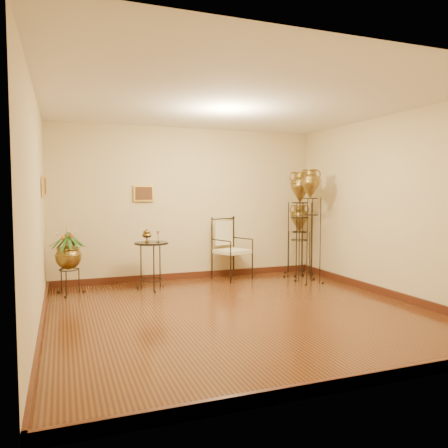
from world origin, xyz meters
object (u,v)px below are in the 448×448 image
object	(u,v)px
amphora_tall	(310,225)
amphora_mid	(300,224)
armchair	(232,249)
side_table	(152,265)
planter_urn	(68,254)

from	to	relation	value
amphora_tall	amphora_mid	size ratio (longest dim) A/B	1.01
armchair	side_table	size ratio (longest dim) A/B	1.14
amphora_tall	planter_urn	size ratio (longest dim) A/B	1.77
amphora_tall	amphora_mid	xyz separation A→B (m)	(0.03, 0.40, -0.02)
amphora_mid	planter_urn	size ratio (longest dim) A/B	1.75
amphora_tall	armchair	size ratio (longest dim) A/B	1.79
side_table	amphora_tall	bearing A→B (deg)	-8.82
amphora_mid	planter_urn	world-z (taller)	amphora_mid
planter_urn	amphora_mid	bearing A→B (deg)	-1.88
side_table	armchair	bearing A→B (deg)	12.89
amphora_tall	planter_urn	distance (m)	4.11
planter_urn	armchair	world-z (taller)	planter_urn
amphora_tall	amphora_mid	bearing A→B (deg)	86.21
planter_urn	armchair	distance (m)	2.89
amphora_mid	amphora_tall	bearing A→B (deg)	-93.79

